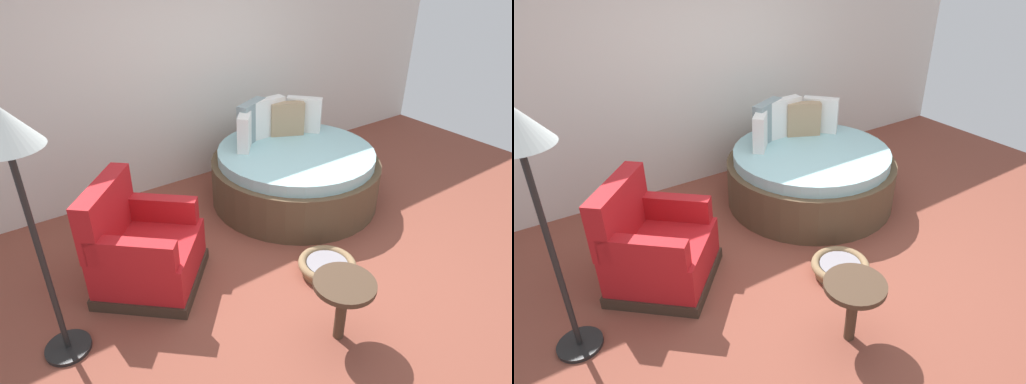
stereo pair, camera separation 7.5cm
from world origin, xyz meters
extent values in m
cube|color=brown|center=(0.00, 0.00, -0.01)|extent=(8.00, 8.00, 0.02)
cube|color=silver|center=(0.00, 2.17, 1.37)|extent=(8.00, 0.12, 2.75)
cylinder|color=brown|center=(0.70, 0.97, 0.24)|extent=(1.84, 1.84, 0.49)
cylinder|color=#9ED1D6|center=(0.70, 0.97, 0.55)|extent=(1.70, 1.70, 0.12)
cube|color=white|center=(1.11, 1.34, 0.81)|extent=(0.36, 0.38, 0.40)
cube|color=tan|center=(0.88, 1.37, 0.80)|extent=(0.40, 0.27, 0.38)
cube|color=white|center=(0.68, 1.48, 0.82)|extent=(0.44, 0.14, 0.44)
cube|color=gray|center=(0.46, 1.47, 0.83)|extent=(0.45, 0.30, 0.44)
cube|color=white|center=(0.28, 1.34, 0.80)|extent=(0.35, 0.37, 0.39)
cube|color=#38281E|center=(-1.20, 0.55, 0.05)|extent=(1.13, 1.13, 0.10)
cube|color=red|center=(-1.20, 0.55, 0.27)|extent=(1.07, 1.07, 0.34)
cube|color=red|center=(-1.43, 0.76, 0.69)|extent=(0.63, 0.67, 0.50)
cube|color=red|center=(-1.42, 0.31, 0.55)|extent=(0.59, 0.55, 0.22)
cube|color=red|center=(-0.99, 0.79, 0.55)|extent=(0.59, 0.55, 0.22)
cylinder|color=#8E704C|center=(0.10, -0.21, 0.03)|extent=(0.44, 0.44, 0.06)
torus|color=#8E704C|center=(0.10, -0.21, 0.10)|extent=(0.51, 0.51, 0.07)
cylinder|color=gray|center=(0.10, -0.21, 0.08)|extent=(0.36, 0.36, 0.05)
cylinder|color=#473323|center=(-0.33, -0.79, 0.24)|extent=(0.08, 0.08, 0.48)
cylinder|color=#473323|center=(-0.33, -0.79, 0.50)|extent=(0.44, 0.44, 0.04)
cylinder|color=black|center=(-2.00, 0.23, 0.01)|extent=(0.32, 0.32, 0.03)
cylinder|color=black|center=(-2.00, 0.23, 0.81)|extent=(0.04, 0.04, 1.55)
cone|color=silver|center=(-2.00, 0.23, 1.70)|extent=(0.40, 0.40, 0.24)
camera|label=1|loc=(-2.15, -2.33, 2.54)|focal=30.75mm
camera|label=2|loc=(-2.09, -2.37, 2.54)|focal=30.75mm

